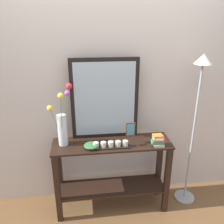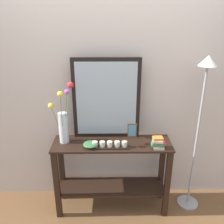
% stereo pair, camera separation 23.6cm
% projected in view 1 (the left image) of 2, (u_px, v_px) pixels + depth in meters
% --- Properties ---
extents(ground_plane, '(7.00, 6.00, 0.02)m').
position_uv_depth(ground_plane, '(112.00, 206.00, 2.81)').
color(ground_plane, brown).
extents(wall_back, '(6.40, 0.08, 2.70)m').
position_uv_depth(wall_back, '(109.00, 88.00, 2.58)').
color(wall_back, beige).
rests_on(wall_back, ground).
extents(console_table, '(1.24, 0.37, 0.84)m').
position_uv_depth(console_table, '(112.00, 169.00, 2.61)').
color(console_table, black).
rests_on(console_table, ground).
extents(mirror_leaning, '(0.70, 0.03, 0.86)m').
position_uv_depth(mirror_leaning, '(105.00, 99.00, 2.47)').
color(mirror_leaning, black).
rests_on(mirror_leaning, console_table).
extents(tall_vase_left, '(0.24, 0.26, 0.63)m').
position_uv_depth(tall_vase_left, '(62.00, 124.00, 2.37)').
color(tall_vase_left, silver).
rests_on(tall_vase_left, console_table).
extents(candle_tray, '(0.39, 0.09, 0.07)m').
position_uv_depth(candle_tray, '(111.00, 145.00, 2.39)').
color(candle_tray, black).
rests_on(candle_tray, console_table).
extents(picture_frame_small, '(0.10, 0.01, 0.16)m').
position_uv_depth(picture_frame_small, '(131.00, 129.00, 2.61)').
color(picture_frame_small, brown).
rests_on(picture_frame_small, console_table).
extents(decorative_bowl, '(0.15, 0.15, 0.05)m').
position_uv_depth(decorative_bowl, '(91.00, 145.00, 2.38)').
color(decorative_bowl, '#38703D').
rests_on(decorative_bowl, console_table).
extents(book_stack, '(0.14, 0.10, 0.12)m').
position_uv_depth(book_stack, '(158.00, 141.00, 2.41)').
color(book_stack, '#B2A893').
rests_on(book_stack, console_table).
extents(floor_lamp, '(0.24, 0.24, 1.74)m').
position_uv_depth(floor_lamp, '(197.00, 108.00, 2.49)').
color(floor_lamp, '#9E9EA3').
rests_on(floor_lamp, ground).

